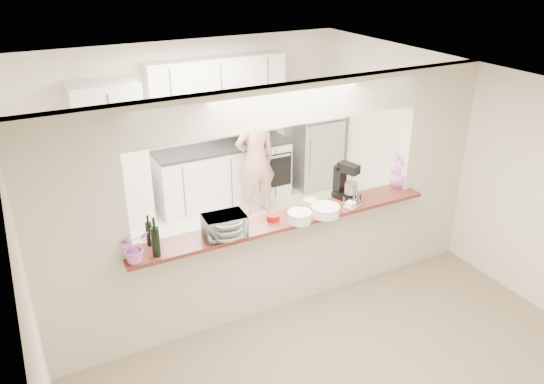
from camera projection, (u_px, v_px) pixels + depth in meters
floor at (281, 301)px, 6.06m from camera, size 6.00×6.00×0.00m
tile_overlay at (228, 240)px, 7.30m from camera, size 5.00×2.90×0.01m
partition at (283, 182)px, 5.43m from camera, size 5.00×0.15×2.50m
bar_counter at (282, 258)px, 5.81m from camera, size 3.40×0.38×1.09m
kitchen_cabinets at (182, 150)px, 7.76m from camera, size 3.15×0.62×2.25m
refrigerator at (314, 137)px, 8.69m from camera, size 0.75×0.70×1.70m
flower_left at (134, 247)px, 4.74m from camera, size 0.34×0.32×0.30m
wine_bottle_a at (149, 234)px, 5.01m from camera, size 0.06×0.06×0.32m
wine_bottle_b at (156, 241)px, 4.82m from camera, size 0.08×0.08×0.39m
toaster_oven at (224, 226)px, 5.18m from camera, size 0.43×0.30×0.23m
serving_bowls at (227, 230)px, 5.12m from camera, size 0.32×0.32×0.21m
plate_stack_a at (300, 217)px, 5.46m from camera, size 0.25×0.25×0.12m
plate_stack_b at (326, 211)px, 5.60m from camera, size 0.30×0.30×0.11m
red_bowl at (273, 217)px, 5.51m from camera, size 0.14×0.14×0.06m
tan_bowl at (311, 203)px, 5.82m from camera, size 0.16×0.16×0.07m
utensil_caddy at (353, 199)px, 5.78m from camera, size 0.25×0.20×0.21m
stand_mixer at (346, 183)px, 5.93m from camera, size 0.26×0.32×0.42m
flower_right at (400, 169)px, 6.23m from camera, size 0.31×0.31×0.43m
person at (255, 160)px, 7.72m from camera, size 0.63×0.41×1.72m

